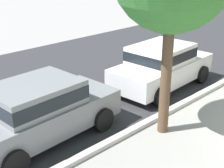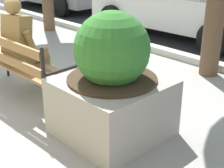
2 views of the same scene
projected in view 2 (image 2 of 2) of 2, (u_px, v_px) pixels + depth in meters
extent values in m
plane|color=gray|center=(19.00, 89.00, 4.96)|extent=(80.00, 80.00, 0.00)
cube|color=#B2AFA8|center=(148.00, 47.00, 6.77)|extent=(60.00, 0.20, 0.12)
cube|color=olive|center=(12.00, 69.00, 4.47)|extent=(1.70, 0.17, 0.04)
cube|color=olive|center=(24.00, 66.00, 4.59)|extent=(1.70, 0.17, 0.04)
cube|color=olive|center=(35.00, 63.00, 4.71)|extent=(1.70, 0.17, 0.04)
cube|color=olive|center=(5.00, 58.00, 4.35)|extent=(1.70, 0.10, 0.11)
cube|color=olive|center=(2.00, 42.00, 4.26)|extent=(1.70, 0.10, 0.11)
cylinder|color=black|center=(7.00, 63.00, 5.38)|extent=(0.04, 0.04, 0.45)
cylinder|color=black|center=(77.00, 95.00, 4.24)|extent=(0.04, 0.04, 0.45)
cylinder|color=black|center=(45.00, 88.00, 3.83)|extent=(0.04, 0.04, 0.95)
cube|color=black|center=(63.00, 70.00, 3.95)|extent=(0.05, 0.48, 0.03)
cube|color=olive|center=(25.00, 56.00, 4.63)|extent=(0.40, 0.39, 0.16)
cube|color=olive|center=(16.00, 35.00, 4.43)|extent=(0.42, 0.36, 0.55)
sphere|color=olive|center=(13.00, 6.00, 4.27)|extent=(0.22, 0.22, 0.22)
cylinder|color=olive|center=(7.00, 36.00, 4.58)|extent=(0.13, 0.20, 0.29)
cylinder|color=olive|center=(16.00, 45.00, 4.75)|extent=(0.14, 0.28, 0.10)
cylinder|color=olive|center=(30.00, 41.00, 4.35)|extent=(0.13, 0.20, 0.29)
cylinder|color=olive|center=(39.00, 51.00, 4.52)|extent=(0.14, 0.28, 0.10)
cylinder|color=olive|center=(28.00, 55.00, 4.80)|extent=(0.21, 0.38, 0.14)
cylinder|color=olive|center=(39.00, 69.00, 5.04)|extent=(0.11, 0.11, 0.50)
cube|color=olive|center=(43.00, 81.00, 5.17)|extent=(0.16, 0.26, 0.07)
cylinder|color=olive|center=(37.00, 57.00, 4.70)|extent=(0.21, 0.38, 0.14)
cylinder|color=olive|center=(47.00, 71.00, 4.95)|extent=(0.11, 0.11, 0.50)
cube|color=olive|center=(51.00, 84.00, 5.08)|extent=(0.16, 0.26, 0.07)
cube|color=olive|center=(59.00, 82.00, 5.02)|extent=(0.31, 0.24, 0.16)
cube|color=gray|center=(112.00, 107.00, 3.72)|extent=(1.08, 1.08, 0.65)
cylinder|color=#38281C|center=(112.00, 79.00, 3.58)|extent=(0.97, 0.97, 0.03)
sphere|color=#2D6B28|center=(112.00, 49.00, 3.46)|extent=(0.80, 0.80, 0.80)
cylinder|color=black|center=(61.00, 6.00, 9.69)|extent=(0.65, 0.25, 0.64)
cube|color=silver|center=(180.00, 9.00, 7.66)|extent=(4.18, 1.90, 0.70)
cylinder|color=black|center=(214.00, 39.00, 6.35)|extent=(0.65, 0.25, 0.64)
cylinder|color=black|center=(156.00, 9.00, 9.19)|extent=(0.65, 0.25, 0.64)
cylinder|color=black|center=(113.00, 18.00, 8.06)|extent=(0.65, 0.25, 0.64)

